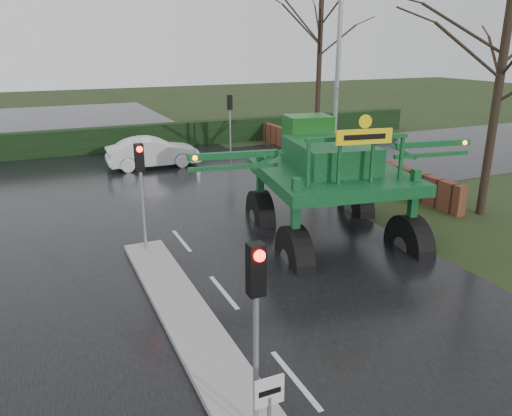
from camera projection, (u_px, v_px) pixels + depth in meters
name	position (u px, v px, depth m)	size (l,w,h in m)	color
ground	(295.00, 380.00, 9.89)	(140.00, 140.00, 0.00)	black
road_main	(166.00, 223.00, 18.54)	(14.00, 80.00, 0.02)	black
road_cross	(134.00, 183.00, 23.73)	(80.00, 12.00, 0.02)	black
median_island	(188.00, 318.00, 11.95)	(1.20, 10.00, 0.16)	gray
hedge_row	(107.00, 140.00, 30.42)	(44.00, 0.90, 1.50)	black
brick_wall	(324.00, 152.00, 27.64)	(0.40, 20.00, 1.20)	#592D1E
keep_left_sign	(269.00, 402.00, 7.75)	(0.50, 0.07, 1.35)	gray
traffic_signal_near	(256.00, 300.00, 7.69)	(0.26, 0.33, 3.52)	gray
traffic_signal_mid	(141.00, 174.00, 15.05)	(0.26, 0.33, 3.52)	gray
traffic_signal_far	(230.00, 111.00, 28.92)	(0.26, 0.33, 3.52)	gray
street_light_right	(332.00, 52.00, 21.58)	(3.85, 0.30, 10.00)	gray
tree_right_near	(500.00, 77.00, 17.93)	(5.60, 5.60, 9.64)	black
tree_right_far	(320.00, 41.00, 31.08)	(7.00, 7.00, 12.05)	black
crop_sprayer	(293.00, 176.00, 14.74)	(9.77, 6.79, 5.51)	black
white_sedan	(154.00, 167.00, 26.83)	(1.69, 4.83, 1.59)	white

